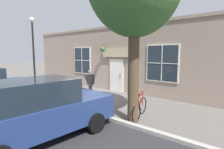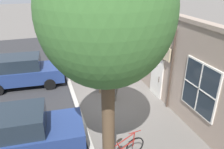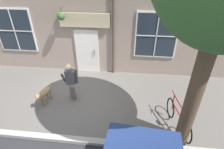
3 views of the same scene
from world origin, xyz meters
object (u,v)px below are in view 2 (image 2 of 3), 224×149
object	(u,v)px
parked_car_mid_block	(18,134)
dog_on_leash	(102,84)
pedestrian_walking	(115,84)
parked_car_nearest_curb	(23,71)
street_lamp	(72,26)
street_tree_by_curb	(107,20)

from	to	relation	value
parked_car_mid_block	dog_on_leash	bearing A→B (deg)	-139.21
pedestrian_walking	dog_on_leash	size ratio (longest dim) A/B	1.47
pedestrian_walking	parked_car_nearest_curb	size ratio (longest dim) A/B	0.36
dog_on_leash	parked_car_nearest_curb	world-z (taller)	parked_car_nearest_curb
parked_car_nearest_curb	street_lamp	xyz separation A→B (m)	(-2.99, -0.49, 2.20)
parked_car_nearest_curb	parked_car_mid_block	distance (m)	5.61
pedestrian_walking	parked_car_mid_block	world-z (taller)	parked_car_mid_block
pedestrian_walking	street_tree_by_curb	distance (m)	5.65
dog_on_leash	parked_car_mid_block	bearing A→B (deg)	40.79
pedestrian_walking	street_tree_by_curb	size ratio (longest dim) A/B	0.23
street_tree_by_curb	street_lamp	size ratio (longest dim) A/B	1.46
parked_car_nearest_curb	parked_car_mid_block	bearing A→B (deg)	90.27
street_tree_by_curb	parked_car_mid_block	bearing A→B (deg)	-26.76
parked_car_nearest_curb	parked_car_mid_block	world-z (taller)	same
parked_car_mid_block	street_lamp	size ratio (longest dim) A/B	0.94
street_tree_by_curb	parked_car_nearest_curb	size ratio (longest dim) A/B	1.55
dog_on_leash	parked_car_nearest_curb	distance (m)	4.56
dog_on_leash	parked_car_mid_block	distance (m)	5.24
dog_on_leash	street_lamp	distance (m)	3.88
street_tree_by_curb	parked_car_mid_block	distance (m)	5.00
dog_on_leash	parked_car_nearest_curb	size ratio (longest dim) A/B	0.24
dog_on_leash	street_lamp	world-z (taller)	street_lamp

